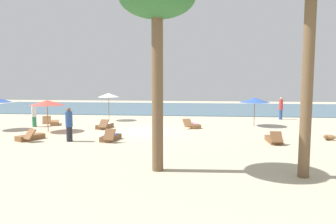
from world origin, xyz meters
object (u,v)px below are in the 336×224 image
umbrella_1 (255,100)px  dog (329,137)px  umbrella_0 (47,103)px  person_1 (69,124)px  person_2 (281,108)px  lounger_0 (54,122)px  umbrella_2 (109,95)px  lounger_3 (30,137)px  person_3 (34,115)px  lounger_4 (105,126)px  lounger_1 (111,137)px  palm_0 (157,4)px  lounger_6 (274,139)px  lounger_5 (192,125)px

umbrella_1 → dog: bearing=-57.8°
umbrella_0 → person_1: bearing=-47.7°
person_1 → person_2: bearing=38.7°
umbrella_1 → lounger_0: 14.87m
umbrella_2 → lounger_3: size_ratio=1.28×
umbrella_0 → person_3: 2.91m
umbrella_0 → umbrella_2: (2.28, 5.91, 0.21)m
lounger_4 → person_1: 4.79m
lounger_1 → umbrella_1: bearing=36.2°
person_1 → palm_0: bearing=-41.8°
palm_0 → dog: palm_0 is taller
umbrella_1 → lounger_4: (-10.44, -2.20, -1.71)m
person_2 → dog: person_2 is taller
umbrella_1 → lounger_0: umbrella_1 is taller
umbrella_1 → lounger_6: umbrella_1 is taller
person_3 → dog: (18.87, -3.09, -0.66)m
umbrella_0 → person_1: (2.76, -3.03, -0.95)m
lounger_6 → dog: size_ratio=2.40×
umbrella_0 → umbrella_2: size_ratio=0.95×
umbrella_1 → dog: umbrella_1 is taller
person_2 → person_3: bearing=-161.5°
lounger_4 → person_1: size_ratio=0.96×
person_2 → lounger_0: bearing=-163.9°
lounger_5 → person_1: person_1 is taller
lounger_4 → dog: 13.96m
lounger_3 → umbrella_0: bearing=98.2°
umbrella_0 → person_2: 18.44m
umbrella_0 → person_2: umbrella_0 is taller
lounger_4 → dog: lounger_4 is taller
umbrella_2 → palm_0: palm_0 is taller
umbrella_0 → lounger_1: bearing=-27.4°
lounger_0 → lounger_3: size_ratio=1.00×
lounger_6 → person_1: (-10.96, -0.81, 0.76)m
lounger_5 → dog: 8.58m
person_2 → dog: size_ratio=2.64×
lounger_4 → lounger_5: 6.06m
lounger_0 → person_3: (-0.91, -1.11, 0.66)m
umbrella_1 → person_2: size_ratio=1.13×
lounger_3 → person_3: bearing=116.7°
person_2 → dog: bearing=-87.9°
umbrella_2 → lounger_4: 4.75m
umbrella_2 → person_2: 14.49m
person_1 → lounger_5: bearing=41.1°
lounger_0 → lounger_3: (1.47, -5.84, -0.00)m
umbrella_1 → lounger_5: umbrella_1 is taller
lounger_3 → person_2: 19.51m
umbrella_1 → lounger_0: size_ratio=1.21×
lounger_1 → person_2: 15.78m
umbrella_1 → palm_0: 13.64m
lounger_1 → person_3: bearing=147.3°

